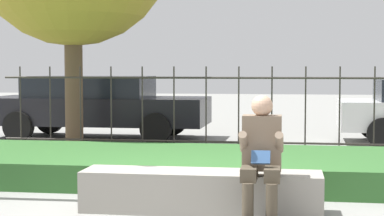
{
  "coord_description": "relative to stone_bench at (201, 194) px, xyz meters",
  "views": [
    {
      "loc": [
        1.06,
        -6.49,
        1.49
      ],
      "look_at": [
        -0.36,
        2.8,
        0.9
      ],
      "focal_mm": 60.0,
      "sensor_mm": 36.0,
      "label": 1
    }
  ],
  "objects": [
    {
      "name": "grass_berm",
      "position": [
        -0.16,
        1.92,
        -0.02
      ],
      "size": [
        9.32,
        2.44,
        0.34
      ],
      "color": "#33662D",
      "rests_on": "ground_plane"
    },
    {
      "name": "iron_fence",
      "position": [
        -0.16,
        3.67,
        0.6
      ],
      "size": [
        7.32,
        0.03,
        1.51
      ],
      "color": "#332D28",
      "rests_on": "ground_plane"
    },
    {
      "name": "stone_bench",
      "position": [
        0.0,
        0.0,
        0.0
      ],
      "size": [
        2.47,
        0.55,
        0.42
      ],
      "color": "gray",
      "rests_on": "ground_plane"
    },
    {
      "name": "person_seated_reader",
      "position": [
        0.63,
        -0.31,
        0.47
      ],
      "size": [
        0.42,
        0.73,
        1.22
      ],
      "color": "black",
      "rests_on": "ground_plane"
    },
    {
      "name": "car_parked_left",
      "position": [
        -3.14,
        6.57,
        0.52
      ],
      "size": [
        4.62,
        1.91,
        1.31
      ],
      "rotation": [
        0.0,
        0.0,
        -0.01
      ],
      "color": "black",
      "rests_on": "ground_plane"
    },
    {
      "name": "ground_plane",
      "position": [
        -0.16,
        0.0,
        -0.19
      ],
      "size": [
        60.0,
        60.0,
        0.0
      ],
      "primitive_type": "plane",
      "color": "gray"
    }
  ]
}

